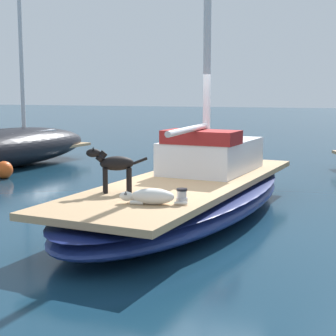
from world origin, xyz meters
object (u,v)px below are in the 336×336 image
(deck_winch, at_px, (182,196))
(moored_boat_port_side, at_px, (9,146))
(sailboat_main, at_px, (187,199))
(mooring_buoy, at_px, (4,170))
(dog_white, at_px, (150,197))
(dog_black, at_px, (114,165))

(deck_winch, height_order, moored_boat_port_side, moored_boat_port_side)
(sailboat_main, height_order, moored_boat_port_side, moored_boat_port_side)
(moored_boat_port_side, bearing_deg, mooring_buoy, -58.23)
(sailboat_main, bearing_deg, dog_white, -86.86)
(dog_white, bearing_deg, mooring_buoy, 141.15)
(dog_black, relative_size, mooring_buoy, 1.94)
(dog_white, height_order, dog_black, dog_black)
(deck_winch, relative_size, moored_boat_port_side, 0.03)
(dog_white, bearing_deg, dog_black, 142.49)
(dog_black, height_order, moored_boat_port_side, moored_boat_port_side)
(dog_black, height_order, mooring_buoy, dog_black)
(dog_white, relative_size, dog_black, 1.11)
(sailboat_main, distance_m, deck_winch, 2.00)
(moored_boat_port_side, bearing_deg, dog_white, -43.38)
(sailboat_main, bearing_deg, moored_boat_port_side, 146.79)
(dog_black, relative_size, moored_boat_port_side, 0.12)
(sailboat_main, relative_size, dog_white, 7.85)
(mooring_buoy, bearing_deg, sailboat_main, -24.25)
(dog_black, bearing_deg, mooring_buoy, 140.92)
(dog_black, relative_size, deck_winch, 4.07)
(dog_white, relative_size, moored_boat_port_side, 0.14)
(sailboat_main, distance_m, moored_boat_port_side, 8.11)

